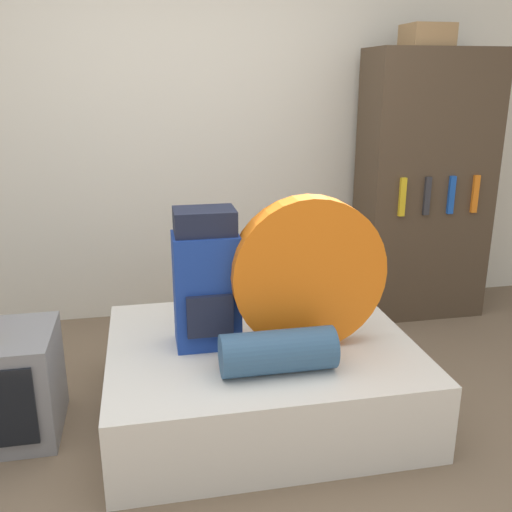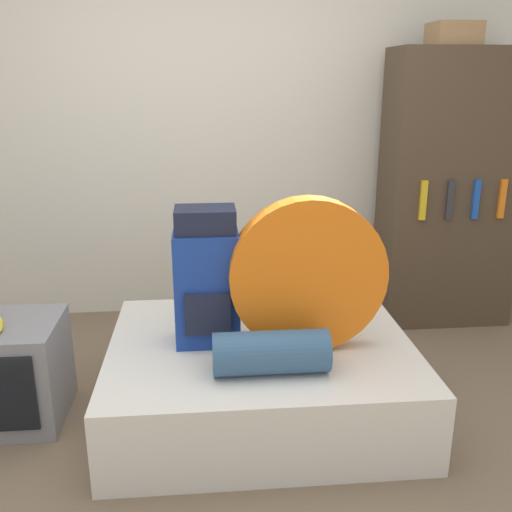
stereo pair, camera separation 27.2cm
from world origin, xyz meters
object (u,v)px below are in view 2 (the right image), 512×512
backpack (207,279)px  tent_bag (308,275)px  sleeping_roll (271,352)px  cardboard_box (454,34)px  bookshelf (449,191)px

backpack → tent_bag: 0.49m
backpack → sleeping_roll: size_ratio=1.32×
sleeping_roll → cardboard_box: (1.29, 1.38, 1.42)m
tent_bag → bookshelf: (1.17, 1.17, 0.16)m
tent_bag → cardboard_box: (1.09, 1.14, 1.15)m
bookshelf → sleeping_roll: bearing=-134.5°
tent_bag → bookshelf: 1.66m
sleeping_roll → cardboard_box: 2.36m
backpack → tent_bag: tent_bag is taller
bookshelf → backpack: bearing=-147.5°
tent_bag → cardboard_box: cardboard_box is taller
tent_bag → sleeping_roll: tent_bag is taller
backpack → bookshelf: size_ratio=0.37×
sleeping_roll → backpack: bearing=128.5°
backpack → tent_bag: bearing=-13.6°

